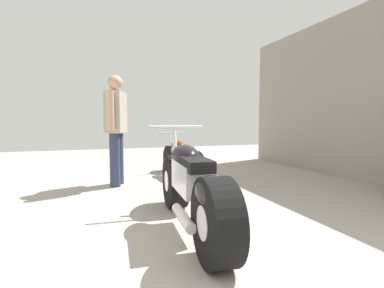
# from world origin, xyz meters

# --- Properties ---
(ground_plane) EXTENTS (15.29, 15.29, 0.00)m
(ground_plane) POSITION_xyz_m (0.00, 3.19, 0.00)
(ground_plane) COLOR #9E998E
(motorcycle_maroon_cruiser) EXTENTS (0.62, 2.09, 0.97)m
(motorcycle_maroon_cruiser) POSITION_xyz_m (-0.25, 2.43, 0.41)
(motorcycle_maroon_cruiser) COLOR black
(motorcycle_maroon_cruiser) RESTS_ON ground_plane
(motorcycle_black_naked) EXTENTS (0.51, 1.72, 0.80)m
(motorcycle_black_naked) POSITION_xyz_m (0.44, 4.95, 0.34)
(motorcycle_black_naked) COLOR black
(motorcycle_black_naked) RESTS_ON ground_plane
(mechanic_in_blue) EXTENTS (0.39, 0.69, 1.73)m
(mechanic_in_blue) POSITION_xyz_m (-0.75, 4.63, 0.98)
(mechanic_in_blue) COLOR #2D3851
(mechanic_in_blue) RESTS_ON ground_plane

